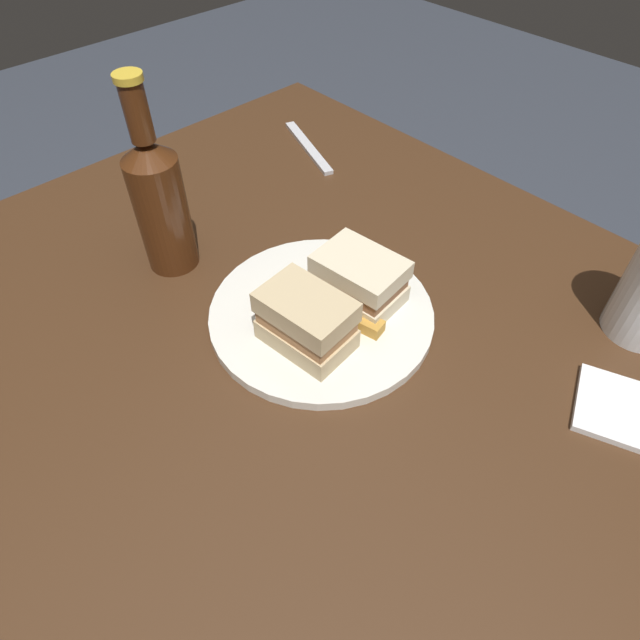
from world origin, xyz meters
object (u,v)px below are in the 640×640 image
sandwich_half_left (307,320)px  sandwich_half_right (359,279)px  napkin (631,413)px  cider_bottle (159,200)px  fork (308,147)px  plate (321,314)px

sandwich_half_left → sandwich_half_right: 0.09m
sandwich_half_right → napkin: sandwich_half_right is taller
sandwich_half_right → cider_bottle: (-0.23, -0.12, 0.06)m
cider_bottle → sandwich_half_right: bearing=28.2°
sandwich_half_right → fork: sandwich_half_right is taller
cider_bottle → napkin: cider_bottle is taller
plate → fork: 0.40m
plate → sandwich_half_right: bearing=73.3°
plate → sandwich_half_left: size_ratio=2.52×
sandwich_half_left → fork: size_ratio=0.60×
cider_bottle → napkin: (0.54, 0.21, -0.09)m
sandwich_half_left → cider_bottle: (-0.24, -0.03, 0.05)m
sandwich_half_left → cider_bottle: cider_bottle is taller
sandwich_half_left → fork: (-0.33, 0.30, -0.04)m
napkin → fork: 0.65m
cider_bottle → sandwich_half_left: bearing=6.9°
plate → cider_bottle: (-0.21, -0.07, 0.09)m
plate → napkin: plate is taller
sandwich_half_left → fork: bearing=137.7°
sandwich_half_right → napkin: bearing=16.3°
sandwich_half_right → fork: size_ratio=0.61×
napkin → plate: bearing=-156.7°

